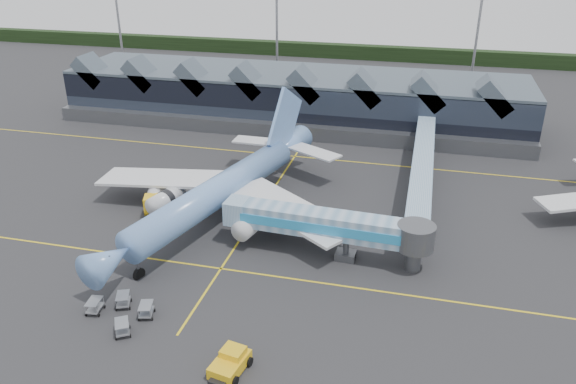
% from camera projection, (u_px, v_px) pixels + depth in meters
% --- Properties ---
extents(ground, '(260.00, 260.00, 0.00)m').
position_uv_depth(ground, '(243.00, 235.00, 71.02)').
color(ground, '#28292B').
rests_on(ground, ground).
extents(taxi_stripes, '(120.00, 60.00, 0.01)m').
position_uv_depth(taxi_stripes, '(265.00, 201.00, 79.79)').
color(taxi_stripes, yellow).
rests_on(taxi_stripes, ground).
extents(tree_line_far, '(260.00, 4.00, 4.00)m').
position_uv_depth(tree_line_far, '(359.00, 52.00, 166.69)').
color(tree_line_far, black).
rests_on(tree_line_far, ground).
extents(terminal, '(90.00, 22.25, 12.52)m').
position_uv_depth(terminal, '(293.00, 97.00, 111.62)').
color(terminal, black).
rests_on(terminal, ground).
extents(light_masts, '(132.40, 42.56, 22.45)m').
position_uv_depth(light_masts, '(433.00, 50.00, 116.16)').
color(light_masts, gray).
rests_on(light_masts, ground).
extents(main_airliner, '(37.92, 44.46, 14.49)m').
position_uv_depth(main_airliner, '(224.00, 188.00, 73.71)').
color(main_airliner, '#6D9FDE').
rests_on(main_airliner, ground).
extents(jet_bridge, '(24.72, 4.88, 5.79)m').
position_uv_depth(jet_bridge, '(338.00, 227.00, 64.53)').
color(jet_bridge, '#6E96B8').
rests_on(jet_bridge, ground).
extents(fuel_truck, '(5.40, 9.93, 3.36)m').
position_uv_depth(fuel_truck, '(158.00, 192.00, 78.26)').
color(fuel_truck, black).
rests_on(fuel_truck, ground).
extents(pushback_tug, '(3.39, 4.70, 1.94)m').
position_uv_depth(pushback_tug, '(230.00, 363.00, 48.87)').
color(pushback_tug, yellow).
rests_on(pushback_tug, ground).
extents(baggage_carts, '(6.98, 6.29, 1.37)m').
position_uv_depth(baggage_carts, '(122.00, 310.00, 55.76)').
color(baggage_carts, '#909398').
rests_on(baggage_carts, ground).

